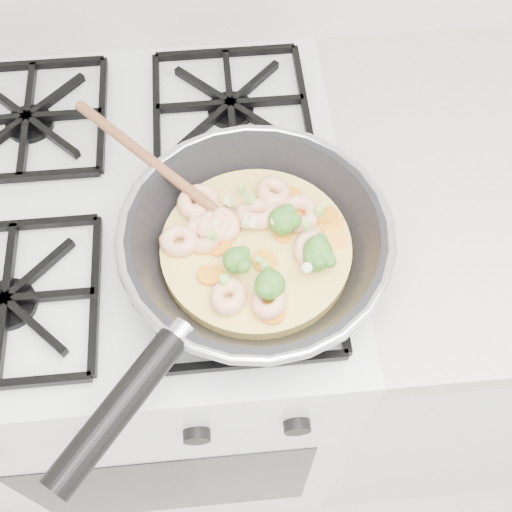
{
  "coord_description": "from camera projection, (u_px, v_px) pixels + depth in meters",
  "views": [
    {
      "loc": [
        0.13,
        1.17,
        1.63
      ],
      "look_at": [
        0.16,
        1.58,
        0.93
      ],
      "focal_mm": 44.96,
      "sensor_mm": 36.0,
      "label": 1
    }
  ],
  "objects": [
    {
      "name": "skillet",
      "position": [
        253.0,
        246.0,
        0.78
      ],
      "size": [
        0.4,
        0.49,
        0.09
      ],
      "rotation": [
        0.0,
        0.0,
        -0.12
      ],
      "color": "black",
      "rests_on": "stove"
    },
    {
      "name": "stove",
      "position": [
        168.0,
        329.0,
        1.27
      ],
      "size": [
        0.6,
        0.6,
        0.92
      ],
      "color": "white",
      "rests_on": "ground"
    }
  ]
}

